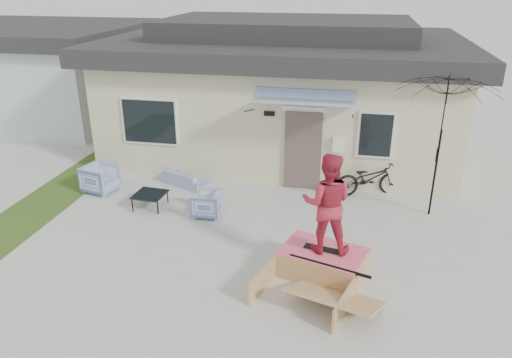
% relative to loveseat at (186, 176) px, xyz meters
% --- Properties ---
extents(ground, '(90.00, 90.00, 0.00)m').
position_rel_loveseat_xyz_m(ground, '(2.10, -4.03, -0.27)').
color(ground, '#AFAFA9').
rests_on(ground, ground).
extents(grass_strip, '(1.40, 8.00, 0.01)m').
position_rel_loveseat_xyz_m(grass_strip, '(-3.10, -2.03, -0.26)').
color(grass_strip, '#2C4818').
rests_on(grass_strip, ground).
extents(house, '(10.80, 8.49, 4.10)m').
position_rel_loveseat_xyz_m(house, '(2.10, 3.96, 1.67)').
color(house, beige).
rests_on(house, ground).
extents(neighbor_house, '(8.60, 7.60, 3.50)m').
position_rel_loveseat_xyz_m(neighbor_house, '(-8.40, 5.97, 1.52)').
color(neighbor_house, silver).
rests_on(neighbor_house, ground).
extents(loveseat, '(1.42, 0.93, 0.54)m').
position_rel_loveseat_xyz_m(loveseat, '(0.00, 0.00, 0.00)').
color(loveseat, '#395B9D').
rests_on(loveseat, ground).
extents(armchair_left, '(0.88, 0.91, 0.80)m').
position_rel_loveseat_xyz_m(armchair_left, '(-2.04, -0.83, 0.13)').
color(armchair_left, '#395B9D').
rests_on(armchair_left, ground).
extents(armchair_right, '(0.64, 0.68, 0.68)m').
position_rel_loveseat_xyz_m(armchair_right, '(1.09, -1.62, 0.07)').
color(armchair_right, '#395B9D').
rests_on(armchair_right, ground).
extents(coffee_table, '(0.77, 0.77, 0.36)m').
position_rel_loveseat_xyz_m(coffee_table, '(-0.40, -1.47, -0.09)').
color(coffee_table, black).
rests_on(coffee_table, ground).
extents(bicycle, '(1.88, 1.19, 1.13)m').
position_rel_loveseat_xyz_m(bicycle, '(4.84, 0.34, 0.30)').
color(bicycle, black).
rests_on(bicycle, ground).
extents(patio_umbrella, '(2.37, 2.21, 2.20)m').
position_rel_loveseat_xyz_m(patio_umbrella, '(6.27, -0.49, 1.48)').
color(patio_umbrella, black).
rests_on(patio_umbrella, ground).
extents(skate_ramp, '(2.04, 2.38, 0.51)m').
position_rel_loveseat_xyz_m(skate_ramp, '(3.96, -3.55, -0.01)').
color(skate_ramp, '#AD8251').
rests_on(skate_ramp, ground).
extents(skateboard, '(0.80, 0.33, 0.05)m').
position_rel_loveseat_xyz_m(skateboard, '(3.97, -3.50, 0.26)').
color(skateboard, black).
rests_on(skateboard, skate_ramp).
extents(skater, '(0.95, 0.75, 1.91)m').
position_rel_loveseat_xyz_m(skater, '(3.97, -3.50, 1.24)').
color(skater, '#AB2538').
rests_on(skater, skateboard).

